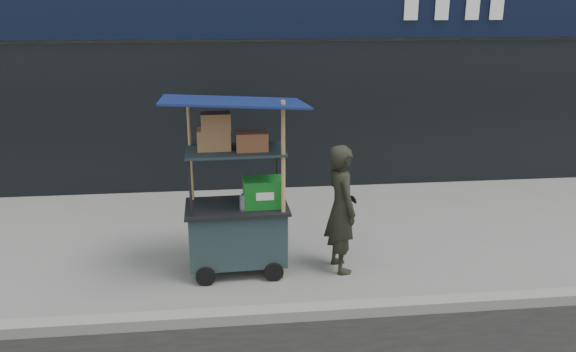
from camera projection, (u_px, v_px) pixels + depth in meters
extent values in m
plane|color=gray|center=(303.00, 307.00, 5.76)|extent=(80.00, 80.00, 0.00)
cube|color=gray|center=(306.00, 312.00, 5.55)|extent=(80.00, 0.18, 0.12)
cube|color=black|center=(271.00, 9.00, 8.56)|extent=(15.68, 0.06, 0.90)
cube|color=black|center=(271.00, 118.00, 9.11)|extent=(15.68, 0.04, 2.40)
cube|color=#1A292C|center=(238.00, 234.00, 6.44)|extent=(1.10, 0.67, 0.63)
cylinder|color=black|center=(206.00, 277.00, 6.17)|extent=(0.22, 0.05, 0.22)
cylinder|color=black|center=(274.00, 272.00, 6.27)|extent=(0.22, 0.05, 0.22)
cube|color=black|center=(237.00, 207.00, 6.34)|extent=(1.18, 0.74, 0.04)
cylinder|color=black|center=(190.00, 190.00, 5.92)|extent=(0.03, 0.03, 0.68)
cylinder|color=black|center=(283.00, 185.00, 6.05)|extent=(0.03, 0.03, 0.68)
cylinder|color=black|center=(191.00, 175.00, 6.43)|extent=(0.03, 0.03, 0.68)
cylinder|color=black|center=(277.00, 171.00, 6.56)|extent=(0.03, 0.03, 0.68)
cube|color=#1A292C|center=(235.00, 151.00, 6.14)|extent=(1.10, 0.67, 0.03)
cylinder|color=#A4884A|center=(283.00, 193.00, 6.08)|extent=(0.05, 0.05, 2.03)
cylinder|color=#A4884A|center=(192.00, 186.00, 6.47)|extent=(0.04, 0.04, 1.94)
cube|color=#0C1B46|center=(234.00, 102.00, 5.98)|extent=(1.57, 1.13, 0.18)
cube|color=#0F6319|center=(264.00, 192.00, 6.28)|extent=(0.46, 0.33, 0.32)
cylinder|color=silver|center=(242.00, 203.00, 6.14)|extent=(0.06, 0.06, 0.18)
cylinder|color=#182CB6|center=(242.00, 194.00, 6.11)|extent=(0.03, 0.03, 0.02)
cube|color=olive|center=(214.00, 139.00, 6.12)|extent=(0.37, 0.28, 0.23)
cube|color=olive|center=(252.00, 141.00, 6.09)|extent=(0.35, 0.26, 0.20)
cube|color=olive|center=(216.00, 121.00, 6.04)|extent=(0.32, 0.24, 0.18)
imported|color=black|center=(341.00, 209.00, 6.38)|extent=(0.45, 0.60, 1.50)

